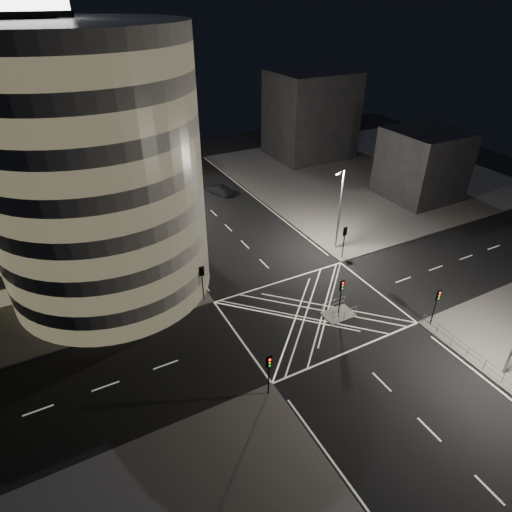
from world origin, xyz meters
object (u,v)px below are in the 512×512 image
traffic_signal_fr (344,237)px  sedan (219,190)px  traffic_signal_nl (269,368)px  street_lamp_right_far (340,208)px  central_island (338,314)px  traffic_signal_island (341,291)px  street_lamp_left_near (176,233)px  street_lamp_left_far (133,176)px  traffic_signal_fl (202,277)px  traffic_signal_nr (437,301)px

traffic_signal_fr → sedan: 24.78m
traffic_signal_nl → street_lamp_right_far: (18.24, 15.80, 2.63)m
central_island → traffic_signal_island: bearing=0.0°
street_lamp_left_near → street_lamp_right_far: bearing=-9.0°
traffic_signal_fr → street_lamp_left_far: street_lamp_left_far is taller
traffic_signal_fl → street_lamp_left_near: bearing=97.0°
sedan → central_island: bearing=62.9°
central_island → traffic_signal_fr: bearing=50.7°
traffic_signal_fl → traffic_signal_nr: same height
central_island → traffic_signal_fr: traffic_signal_fr is taller
street_lamp_left_near → sedan: bearing=55.8°
traffic_signal_island → sedan: bearing=87.5°
street_lamp_right_far → street_lamp_left_far: bearing=131.9°
street_lamp_left_near → traffic_signal_fr: bearing=-15.9°
traffic_signal_fr → street_lamp_left_far: (-18.24, 23.20, 2.63)m
traffic_signal_nr → street_lamp_right_far: bearing=87.7°
traffic_signal_nl → street_lamp_left_far: bearing=91.0°
traffic_signal_fl → traffic_signal_nl: (0.00, -13.60, 0.00)m
traffic_signal_island → sedan: traffic_signal_island is taller
traffic_signal_fl → traffic_signal_nr: bearing=-37.7°
street_lamp_right_far → street_lamp_left_near: bearing=171.0°
traffic_signal_fl → traffic_signal_nl: bearing=-90.0°
traffic_signal_fl → traffic_signal_fr: (17.60, 0.00, 0.00)m
central_island → traffic_signal_fl: size_ratio=0.75×
street_lamp_left_near → street_lamp_left_far: (0.00, 18.00, 0.00)m
traffic_signal_nl → traffic_signal_fr: (17.60, 13.60, 0.00)m
central_island → street_lamp_left_near: street_lamp_left_near is taller
street_lamp_left_far → sedan: 13.76m
sedan → traffic_signal_fr: bearing=78.0°
sedan → traffic_signal_nl: bearing=47.4°
street_lamp_left_near → traffic_signal_fl: bearing=-83.0°
central_island → street_lamp_left_near: size_ratio=0.30×
traffic_signal_nl → traffic_signal_island: 12.03m
sedan → traffic_signal_island: bearing=62.9°
traffic_signal_nl → sedan: traffic_signal_nl is taller
street_lamp_left_far → sedan: size_ratio=2.35×
traffic_signal_island → street_lamp_left_near: street_lamp_left_near is taller
traffic_signal_nr → sedan: (-5.39, 37.69, -2.21)m
traffic_signal_fr → street_lamp_left_far: 29.63m
traffic_signal_fr → street_lamp_right_far: bearing=73.9°
street_lamp_left_near → street_lamp_left_far: 18.00m
traffic_signal_fl → traffic_signal_fr: bearing=0.0°
central_island → traffic_signal_nl: bearing=-153.9°
traffic_signal_fr → street_lamp_left_near: bearing=164.1°
traffic_signal_nr → street_lamp_right_far: street_lamp_right_far is taller
traffic_signal_island → traffic_signal_nl: bearing=-153.9°
traffic_signal_nr → street_lamp_right_far: (0.64, 15.80, 2.63)m
traffic_signal_island → sedan: 32.50m
traffic_signal_fl → street_lamp_left_far: (-0.64, 23.20, 2.63)m
traffic_signal_fl → traffic_signal_nl: 13.60m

